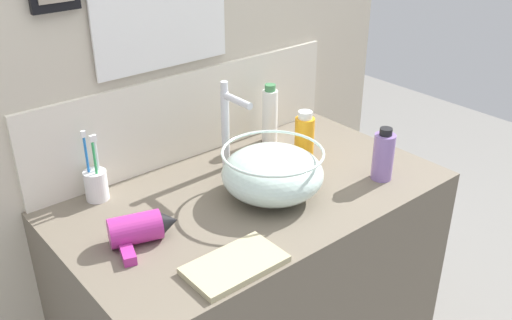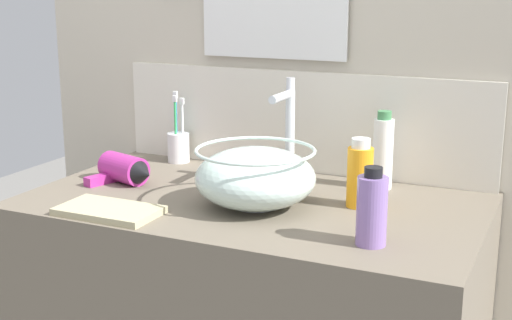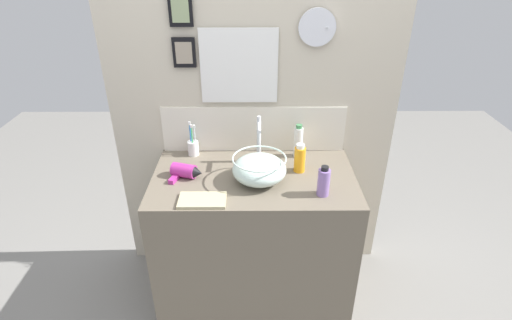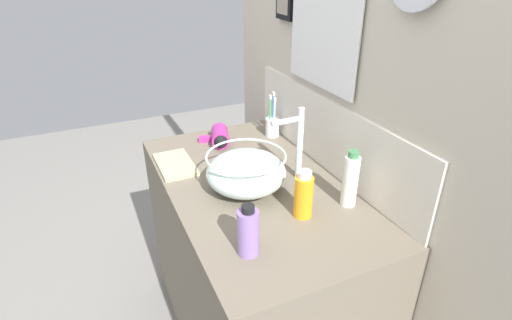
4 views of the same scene
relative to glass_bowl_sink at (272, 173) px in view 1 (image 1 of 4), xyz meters
name	(u,v)px [view 1 (image 1 of 4)]	position (x,y,z in m)	size (l,w,h in m)	color
vanity_counter	(254,306)	(-0.03, 0.05, -0.49)	(1.09, 0.62, 0.84)	#6B6051
back_panel	(180,52)	(-0.03, 0.39, 0.26)	(1.66, 0.10, 2.34)	beige
glass_bowl_sink	(272,173)	(0.00, 0.00, 0.00)	(0.28, 0.28, 0.14)	silver
faucet	(228,121)	(0.00, 0.20, 0.09)	(0.02, 0.13, 0.28)	silver
hair_drier	(141,229)	(-0.39, 0.04, -0.04)	(0.18, 0.14, 0.08)	#B22D8C
toothbrush_cup	(96,184)	(-0.38, 0.30, -0.02)	(0.06, 0.06, 0.21)	white
soap_dispenser	(270,115)	(0.23, 0.28, 0.02)	(0.05, 0.05, 0.20)	white
spray_bottle	(304,138)	(0.22, 0.10, 0.00)	(0.06, 0.06, 0.16)	orange
lotion_bottle	(383,156)	(0.31, -0.13, 0.00)	(0.06, 0.06, 0.16)	#8C6BB2
hand_towel	(235,265)	(-0.28, -0.19, -0.06)	(0.23, 0.13, 0.02)	tan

